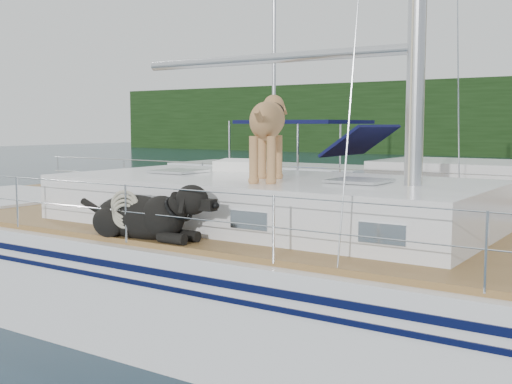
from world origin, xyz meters
The scene contains 4 objects.
ground centered at (0.00, 0.00, 0.00)m, with size 120.00×120.00×0.00m, color black.
main_sailboat centered at (0.10, -0.01, 0.68)m, with size 12.00×3.80×14.01m.
neighbor_sailboat centered at (0.99, 6.38, 0.63)m, with size 11.00×3.50×13.30m.
bg_boat_west centered at (-8.00, 14.00, 0.45)m, with size 8.00×3.00×11.65m.
Camera 1 is at (4.96, -6.41, 2.44)m, focal length 45.00 mm.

